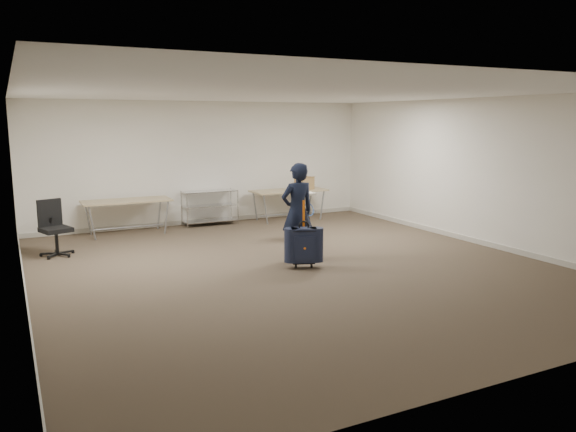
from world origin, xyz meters
TOP-DOWN VIEW (x-y plane):
  - ground at (0.00, 0.00)m, footprint 9.00×9.00m
  - room_shell at (0.00, 1.38)m, footprint 8.00×9.00m
  - folding_table_left at (-1.90, 3.95)m, footprint 1.80×0.75m
  - folding_table_right at (1.90, 3.95)m, footprint 1.80×0.75m
  - wire_shelf at (0.00, 4.20)m, footprint 1.22×0.47m
  - person at (0.30, 0.45)m, footprint 0.63×0.43m
  - suitcase at (0.12, -0.12)m, footprint 0.46×0.37m
  - office_chair at (-3.41, 2.62)m, footprint 0.60×0.61m
  - equipment_cart at (1.18, 1.82)m, footprint 0.54×0.54m
  - cardboard_box at (2.28, 3.87)m, footprint 0.48×0.42m

SIDE VIEW (x-z plane):
  - ground at x=0.00m, z-range 0.00..0.00m
  - room_shell at x=0.00m, z-range -4.45..4.55m
  - equipment_cart at x=1.18m, z-range -0.23..0.72m
  - office_chair at x=-3.41m, z-range -0.20..0.80m
  - suitcase at x=0.12m, z-range -0.18..0.93m
  - wire_shelf at x=0.00m, z-range 0.04..0.84m
  - folding_table_left at x=-1.90m, z-range 0.31..1.04m
  - folding_table_right at x=1.90m, z-range 0.31..1.04m
  - person at x=0.30m, z-range 0.00..1.67m
  - cardboard_box at x=2.28m, z-range 0.73..1.03m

